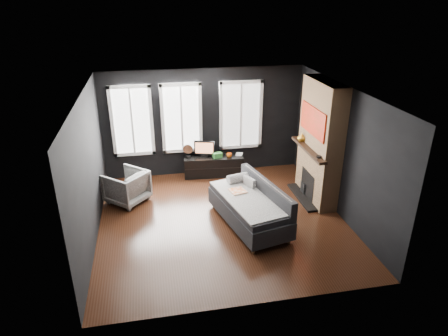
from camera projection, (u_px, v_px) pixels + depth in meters
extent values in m
plane|color=black|center=(222.00, 220.00, 8.34)|extent=(5.00, 5.00, 0.00)
plane|color=white|center=(222.00, 92.00, 7.24)|extent=(5.00, 5.00, 0.00)
cube|color=black|center=(204.00, 123.00, 10.03)|extent=(5.00, 0.02, 2.70)
cube|color=black|center=(89.00, 171.00, 7.35)|extent=(0.02, 5.00, 2.70)
cube|color=black|center=(341.00, 152.00, 8.22)|extent=(0.02, 5.00, 2.70)
cube|color=gray|center=(249.00, 185.00, 8.39)|extent=(0.20, 0.34, 0.34)
imported|color=silver|center=(126.00, 185.00, 8.91)|extent=(1.08, 1.08, 0.81)
imported|color=#D0570D|center=(229.00, 155.00, 10.10)|extent=(0.17, 0.15, 0.14)
imported|color=#BCAA96|center=(236.00, 150.00, 10.25)|extent=(0.16, 0.07, 0.23)
cube|color=#2D722F|center=(217.00, 155.00, 10.09)|extent=(0.25, 0.20, 0.12)
imported|color=gold|center=(302.00, 137.00, 9.09)|extent=(0.21, 0.22, 0.19)
cylinder|color=black|center=(319.00, 157.00, 8.23)|extent=(0.11, 0.11, 0.04)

